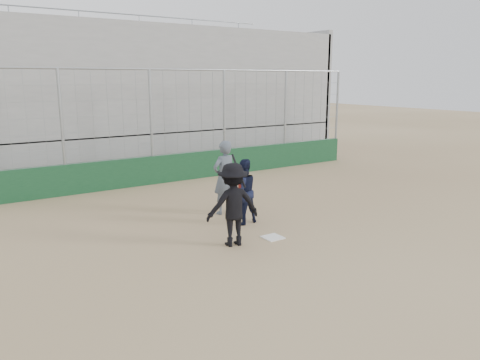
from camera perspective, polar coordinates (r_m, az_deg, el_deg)
ground at (r=11.18m, az=4.01°, el=-7.05°), size 90.00×90.00×0.00m
home_plate at (r=11.18m, az=4.01°, el=-6.99°), size 0.44×0.44×0.02m
backstop at (r=16.87m, az=-10.60°, el=2.74°), size 18.10×0.25×4.04m
bleachers at (r=21.30m, az=-16.15°, el=9.75°), size 20.25×6.70×6.98m
batter_at_plate at (r=10.44m, az=-0.87°, el=-3.01°), size 1.33×0.94×2.02m
catcher_crouched at (r=12.03m, az=0.43°, el=-2.76°), size 0.89×0.73×1.15m
umpire at (r=12.91m, az=-1.94°, el=-0.14°), size 0.81×0.60×1.84m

